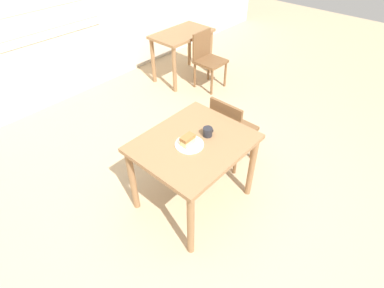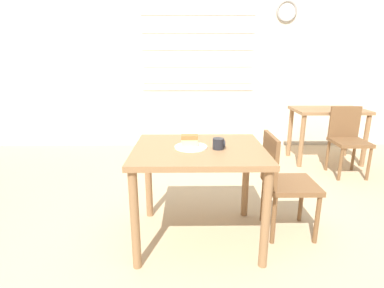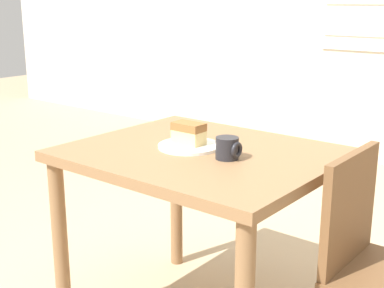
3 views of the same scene
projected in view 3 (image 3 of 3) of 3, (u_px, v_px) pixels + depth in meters
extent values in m
cube|color=olive|center=(202.00, 155.00, 2.03)|extent=(0.97, 0.81, 0.04)
cylinder|color=olive|center=(60.00, 247.00, 2.12)|extent=(0.06, 0.06, 0.72)
cylinder|color=olive|center=(176.00, 197.00, 2.66)|extent=(0.06, 0.06, 0.72)
cylinder|color=olive|center=(342.00, 245.00, 2.13)|extent=(0.06, 0.06, 0.72)
cube|color=brown|center=(349.00, 209.00, 1.78)|extent=(0.03, 0.38, 0.39)
cylinder|color=white|center=(189.00, 146.00, 2.05)|extent=(0.24, 0.24, 0.01)
cube|color=#E0C67F|center=(189.00, 137.00, 2.06)|extent=(0.12, 0.07, 0.05)
cube|color=#936033|center=(189.00, 127.00, 2.05)|extent=(0.12, 0.07, 0.03)
cylinder|color=#232328|center=(227.00, 148.00, 1.90)|extent=(0.08, 0.08, 0.08)
torus|color=#232328|center=(237.00, 150.00, 1.88)|extent=(0.01, 0.06, 0.06)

